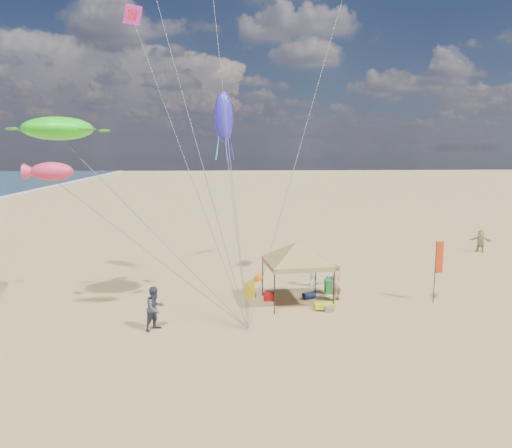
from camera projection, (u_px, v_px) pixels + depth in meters
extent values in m
plane|color=tan|center=(261.00, 334.00, 19.01)|extent=(280.00, 280.00, 0.00)
cylinder|color=black|center=(263.00, 278.00, 23.86)|extent=(0.06, 0.06, 1.85)
cylinder|color=black|center=(316.00, 275.00, 24.34)|extent=(0.06, 0.06, 1.85)
cylinder|color=black|center=(274.00, 294.00, 21.16)|extent=(0.06, 0.06, 1.85)
cylinder|color=black|center=(334.00, 291.00, 21.65)|extent=(0.06, 0.06, 1.85)
cube|color=olive|center=(297.00, 263.00, 22.59)|extent=(3.16, 3.16, 0.22)
pyramid|color=olive|center=(297.00, 242.00, 22.43)|extent=(5.57, 5.57, 0.92)
cylinder|color=black|center=(435.00, 272.00, 22.65)|extent=(0.04, 0.04, 3.05)
cube|color=red|center=(439.00, 257.00, 22.63)|extent=(0.43, 0.16, 1.53)
cube|color=red|center=(269.00, 297.00, 23.22)|extent=(0.54, 0.38, 0.38)
cube|color=#164CB7|center=(332.00, 280.00, 26.08)|extent=(0.54, 0.38, 0.38)
cylinder|color=#0E193D|center=(309.00, 296.00, 23.42)|extent=(0.69, 0.54, 0.36)
cylinder|color=orange|center=(258.00, 278.00, 26.63)|extent=(0.54, 0.69, 0.36)
cube|color=#167A2E|center=(330.00, 286.00, 24.37)|extent=(0.50, 0.50, 0.70)
cube|color=yellow|center=(250.00, 290.00, 23.73)|extent=(0.50, 0.50, 0.70)
cube|color=slate|center=(328.00, 309.00, 21.58)|extent=(0.34, 0.30, 0.28)
cube|color=#BED217|center=(324.00, 306.00, 21.85)|extent=(0.90, 0.50, 0.24)
imported|color=tan|center=(336.00, 282.00, 23.08)|extent=(0.82, 0.76, 1.88)
imported|color=#3B4051|center=(155.00, 308.00, 19.34)|extent=(1.11, 1.13, 1.83)
imported|color=silver|center=(313.00, 272.00, 25.51)|extent=(1.10, 0.73, 1.59)
imported|color=tan|center=(481.00, 241.00, 33.94)|extent=(1.52, 1.23, 1.63)
ellipsoid|color=#28F71B|center=(58.00, 129.00, 20.57)|extent=(3.45, 2.97, 1.01)
ellipsoid|color=#DF315C|center=(52.00, 171.00, 19.49)|extent=(1.90, 1.30, 0.77)
ellipsoid|color=#322AD5|center=(223.00, 117.00, 25.28)|extent=(1.03, 1.03, 2.66)
cube|color=#F92DCF|center=(133.00, 15.00, 28.25)|extent=(1.18, 1.08, 1.02)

